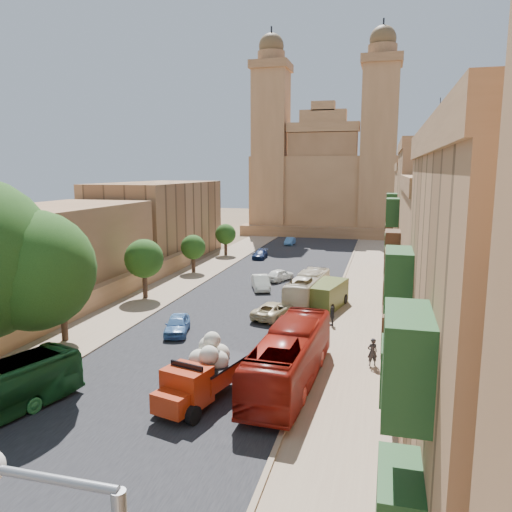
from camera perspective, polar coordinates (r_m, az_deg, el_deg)
The scene contains 29 objects.
ground at distance 23.05m, azimuth -17.60°, elevation -20.93°, with size 260.00×260.00×0.00m, color brown.
road_surface at distance 49.26m, azimuth 1.17°, elevation -3.81°, with size 14.00×140.00×0.01m, color black.
sidewalk_east at distance 48.04m, azimuth 12.29°, elevation -4.40°, with size 5.00×140.00×0.01m, color #8E755D.
sidewalk_west at distance 52.21m, azimuth -9.05°, elevation -3.15°, with size 5.00×140.00×0.01m, color #8E755D.
kerb_east at distance 48.17m, azimuth 9.32°, elevation -4.19°, with size 0.25×140.00×0.12m, color #8E755D.
kerb_west at distance 51.27m, azimuth -6.48°, elevation -3.27°, with size 0.25×140.00×0.12m, color #8E755D.
townhouse_b at distance 28.65m, azimuth 24.10°, elevation -3.05°, with size 9.00×14.00×14.90m.
townhouse_c at distance 42.15m, azimuth 21.16°, elevation 2.75°, with size 9.00×14.00×17.40m.
townhouse_d at distance 56.07m, azimuth 19.52°, elevation 3.67°, with size 9.00×14.00×15.90m.
west_wall at distance 44.79m, azimuth -17.74°, elevation -4.50°, with size 1.00×40.00×1.80m, color #986A44.
west_building_low at distance 45.75m, azimuth -25.13°, elevation -0.45°, with size 10.00×28.00×8.40m, color brown.
west_building_mid at distance 67.50m, azimuth -11.06°, elevation 4.01°, with size 10.00×22.00×10.00m, color #A17149.
church at distance 95.86m, azimuth 7.99°, elevation 8.47°, with size 28.00×22.50×36.30m.
street_tree_a at distance 36.47m, azimuth -21.26°, elevation -4.21°, with size 3.11×3.11×4.78m.
street_tree_b at distance 46.39m, azimuth -12.68°, elevation -0.31°, with size 3.54×3.54×5.44m.
street_tree_c at distance 57.30m, azimuth -7.20°, elevation 0.98°, with size 2.82×2.82×4.33m.
street_tree_d at distance 68.48m, azimuth -3.50°, elevation 2.49°, with size 2.83×2.83×4.35m.
red_truck at distance 25.99m, azimuth -6.14°, elevation -13.15°, with size 3.58×6.15×3.41m.
olive_pickup at distance 43.05m, azimuth 8.06°, elevation -4.47°, with size 3.38×5.62×2.17m.
bus_red_east at distance 27.70m, azimuth 3.88°, elevation -11.45°, with size 2.64×11.30×3.15m, color maroon.
bus_cream_east at distance 44.54m, azimuth 5.94°, elevation -3.65°, with size 2.15×9.17×2.55m, color beige.
car_blue_a at distance 36.53m, azimuth -9.00°, elevation -7.74°, with size 1.59×3.95×1.34m, color #4C7DB9.
car_white_a at distance 48.99m, azimuth 0.54°, elevation -3.05°, with size 1.49×4.26×1.40m, color white.
car_cream at distance 39.76m, azimuth 2.07°, elevation -6.19°, with size 2.17×4.70×1.31m, color #C9B689.
car_dkblue at distance 66.03m, azimuth 0.47°, elevation 0.17°, with size 1.54×3.80×1.10m, color #11214D.
car_white_b at distance 52.92m, azimuth 2.73°, elevation -2.16°, with size 1.51×3.76×1.28m, color white.
car_blue_b at distance 78.49m, azimuth 3.89°, elevation 1.71°, with size 1.22×3.50×1.15m, color #4E88C5.
pedestrian_a at distance 31.14m, azimuth 13.16°, elevation -10.64°, with size 0.63×0.41×1.73m, color #272628.
pedestrian_c at distance 38.26m, azimuth 8.69°, elevation -6.80°, with size 0.87×0.36×1.49m, color #323234.
Camera 1 is at (11.01, -16.59, 11.61)m, focal length 35.00 mm.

